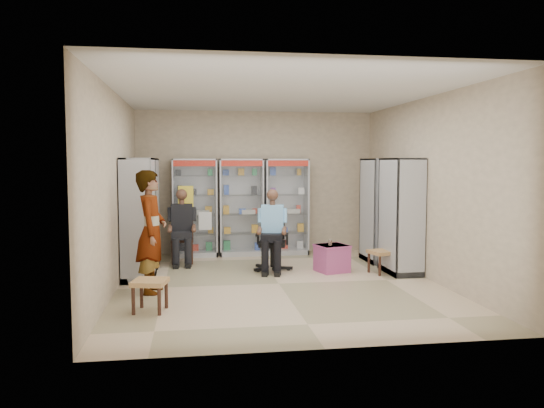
{
  "coord_description": "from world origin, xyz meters",
  "views": [
    {
      "loc": [
        -1.33,
        -8.2,
        1.93
      ],
      "look_at": [
        -0.0,
        0.7,
        1.22
      ],
      "focal_mm": 35.0,
      "sensor_mm": 36.0,
      "label": 1
    }
  ],
  "objects": [
    {
      "name": "cabinet_right_near",
      "position": [
        2.23,
        0.5,
        1.0
      ],
      "size": [
        0.9,
        0.5,
        2.0
      ],
      "primitive_type": "cube",
      "rotation": [
        0.0,
        0.0,
        1.57
      ],
      "color": "silver",
      "rests_on": "floor"
    },
    {
      "name": "cabinet_right_far",
      "position": [
        2.23,
        1.6,
        1.0
      ],
      "size": [
        0.9,
        0.5,
        2.0
      ],
      "primitive_type": "cube",
      "rotation": [
        0.0,
        0.0,
        1.57
      ],
      "color": "#AFB3B6",
      "rests_on": "floor"
    },
    {
      "name": "woven_stool_a",
      "position": [
        1.9,
        0.5,
        0.2
      ],
      "size": [
        0.5,
        0.5,
        0.4
      ],
      "primitive_type": "cube",
      "rotation": [
        0.0,
        0.0,
        0.27
      ],
      "color": "#A87A47",
      "rests_on": "floor"
    },
    {
      "name": "cabinet_back_right",
      "position": [
        0.6,
        2.73,
        1.0
      ],
      "size": [
        0.9,
        0.5,
        2.0
      ],
      "primitive_type": "cube",
      "color": "#A2A5A9",
      "rests_on": "floor"
    },
    {
      "name": "seated_shopkeeper",
      "position": [
        0.05,
        1.01,
        0.68
      ],
      "size": [
        0.57,
        0.7,
        1.36
      ],
      "primitive_type": null,
      "rotation": [
        0.0,
        0.0,
        -0.21
      ],
      "color": "#79C2EF",
      "rests_on": "floor"
    },
    {
      "name": "cabinet_back_mid",
      "position": [
        -0.35,
        2.73,
        1.0
      ],
      "size": [
        0.9,
        0.5,
        2.0
      ],
      "primitive_type": "cube",
      "color": "silver",
      "rests_on": "floor"
    },
    {
      "name": "wooden_chair",
      "position": [
        -1.55,
        2.0,
        0.47
      ],
      "size": [
        0.42,
        0.42,
        0.94
      ],
      "primitive_type": "cube",
      "color": "black",
      "rests_on": "floor"
    },
    {
      "name": "room_shell",
      "position": [
        0.0,
        0.0,
        1.97
      ],
      "size": [
        5.02,
        6.02,
        3.01
      ],
      "color": "#C3AF91",
      "rests_on": "ground"
    },
    {
      "name": "cabinet_left_near",
      "position": [
        -2.23,
        0.7,
        1.0
      ],
      "size": [
        0.9,
        0.5,
        2.0
      ],
      "primitive_type": "cube",
      "rotation": [
        0.0,
        0.0,
        -1.57
      ],
      "color": "#AAADB1",
      "rests_on": "floor"
    },
    {
      "name": "woven_stool_b",
      "position": [
        -1.9,
        -1.31,
        0.21
      ],
      "size": [
        0.5,
        0.5,
        0.42
      ],
      "primitive_type": "cube",
      "rotation": [
        0.0,
        0.0,
        -0.22
      ],
      "color": "#B07F4A",
      "rests_on": "floor"
    },
    {
      "name": "tea_glass",
      "position": [
        1.04,
        0.74,
        0.53
      ],
      "size": [
        0.07,
        0.07,
        0.1
      ],
      "primitive_type": "cylinder",
      "color": "#5F2708",
      "rests_on": "pink_trunk"
    },
    {
      "name": "standing_man",
      "position": [
        -1.95,
        -0.27,
        0.91
      ],
      "size": [
        0.5,
        0.7,
        1.81
      ],
      "primitive_type": "imported",
      "rotation": [
        0.0,
        0.0,
        1.47
      ],
      "color": "gray",
      "rests_on": "floor"
    },
    {
      "name": "cabinet_back_left",
      "position": [
        -1.3,
        2.73,
        1.0
      ],
      "size": [
        0.9,
        0.5,
        2.0
      ],
      "primitive_type": "cube",
      "color": "#A8ACB0",
      "rests_on": "floor"
    },
    {
      "name": "floor",
      "position": [
        0.0,
        0.0,
        0.0
      ],
      "size": [
        6.0,
        6.0,
        0.0
      ],
      "primitive_type": "plane",
      "color": "#C7AD8A",
      "rests_on": "ground"
    },
    {
      "name": "seated_customer",
      "position": [
        -1.55,
        1.95,
        0.67
      ],
      "size": [
        0.44,
        0.6,
        1.34
      ],
      "primitive_type": null,
      "color": "black",
      "rests_on": "floor"
    },
    {
      "name": "pink_trunk",
      "position": [
        1.08,
        0.78,
        0.24
      ],
      "size": [
        0.61,
        0.59,
        0.48
      ],
      "primitive_type": "cube",
      "rotation": [
        0.0,
        0.0,
        0.28
      ],
      "color": "#B04695",
      "rests_on": "floor"
    },
    {
      "name": "office_chair",
      "position": [
        0.05,
        1.06,
        0.54
      ],
      "size": [
        0.69,
        0.69,
        1.07
      ],
      "primitive_type": "cube",
      "rotation": [
        0.0,
        0.0,
        -0.21
      ],
      "color": "black",
      "rests_on": "floor"
    },
    {
      "name": "cabinet_left_far",
      "position": [
        -2.23,
        1.8,
        1.0
      ],
      "size": [
        0.9,
        0.5,
        2.0
      ],
      "primitive_type": "cube",
      "rotation": [
        0.0,
        0.0,
        -1.57
      ],
      "color": "#B5B8BD",
      "rests_on": "floor"
    }
  ]
}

